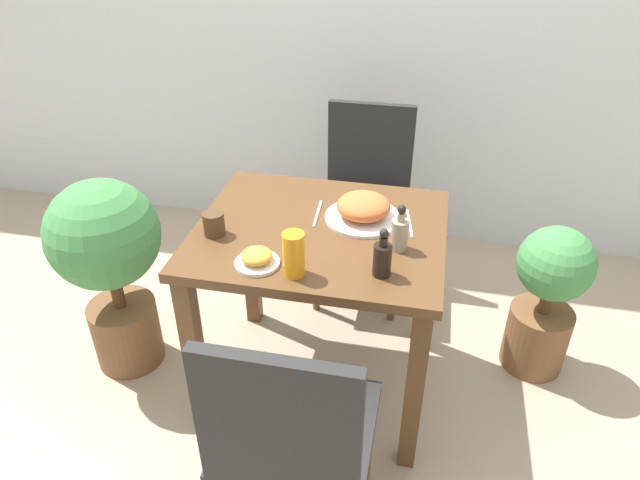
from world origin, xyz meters
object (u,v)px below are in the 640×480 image
at_px(chair_near, 291,437).
at_px(condiment_bottle, 400,233).
at_px(drink_cup, 214,224).
at_px(potted_plant_left, 109,258).
at_px(side_plate, 257,258).
at_px(chair_far, 365,192).
at_px(potted_plant_right, 547,296).
at_px(juice_glass, 294,254).
at_px(sauce_bottle, 382,258).
at_px(food_plate, 363,209).

distance_m(chair_near, condiment_bottle, 0.72).
relative_size(drink_cup, potted_plant_left, 0.10).
xyz_separation_m(chair_near, side_plate, (-0.22, 0.45, 0.24)).
xyz_separation_m(chair_far, potted_plant_right, (0.80, -0.42, -0.16)).
distance_m(chair_near, side_plate, 0.55).
distance_m(potted_plant_left, potted_plant_right, 1.73).
distance_m(side_plate, potted_plant_right, 1.22).
xyz_separation_m(chair_far, potted_plant_left, (-0.89, -0.75, 0.00)).
height_order(chair_near, juice_glass, chair_near).
xyz_separation_m(sauce_bottle, condiment_bottle, (0.04, 0.15, 0.00)).
bearing_deg(potted_plant_left, drink_cup, -8.15).
bearing_deg(potted_plant_left, sauce_bottle, -9.75).
bearing_deg(chair_near, drink_cup, -54.91).
relative_size(food_plate, potted_plant_right, 0.41).
bearing_deg(drink_cup, potted_plant_right, 18.17).
height_order(chair_far, drink_cup, chair_far).
xyz_separation_m(chair_near, potted_plant_right, (0.79, 0.99, -0.16)).
relative_size(sauce_bottle, potted_plant_right, 0.24).
xyz_separation_m(drink_cup, potted_plant_left, (-0.48, 0.07, -0.26)).
distance_m(chair_near, juice_glass, 0.52).
xyz_separation_m(condiment_bottle, potted_plant_right, (0.59, 0.36, -0.44)).
bearing_deg(chair_near, potted_plant_right, -128.87).
bearing_deg(potted_plant_left, potted_plant_right, 10.95).
height_order(juice_glass, sauce_bottle, sauce_bottle).
relative_size(drink_cup, sauce_bottle, 0.51).
xyz_separation_m(side_plate, potted_plant_left, (-0.68, 0.21, -0.24)).
relative_size(side_plate, potted_plant_right, 0.22).
height_order(food_plate, potted_plant_left, potted_plant_left).
distance_m(food_plate, drink_cup, 0.52).
distance_m(food_plate, potted_plant_right, 0.86).
distance_m(chair_near, potted_plant_right, 1.28).
height_order(chair_far, food_plate, chair_far).
distance_m(drink_cup, potted_plant_left, 0.55).
bearing_deg(drink_cup, chair_near, -54.91).
relative_size(chair_far, sauce_bottle, 5.60).
relative_size(side_plate, sauce_bottle, 0.88).
relative_size(sauce_bottle, condiment_bottle, 1.00).
height_order(chair_far, juice_glass, chair_far).
distance_m(chair_near, chair_far, 1.41).
bearing_deg(sauce_bottle, potted_plant_left, 170.25).
height_order(chair_near, side_plate, chair_near).
relative_size(potted_plant_left, potted_plant_right, 1.27).
distance_m(chair_far, food_plate, 0.67).
bearing_deg(chair_near, condiment_bottle, -108.26).
relative_size(chair_far, food_plate, 3.36).
xyz_separation_m(side_plate, condiment_bottle, (0.43, 0.18, 0.04)).
relative_size(juice_glass, potted_plant_right, 0.22).
bearing_deg(drink_cup, potted_plant_left, 171.85).
xyz_separation_m(drink_cup, potted_plant_right, (1.21, 0.40, -0.42)).
xyz_separation_m(chair_near, juice_glass, (-0.09, 0.42, 0.29)).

